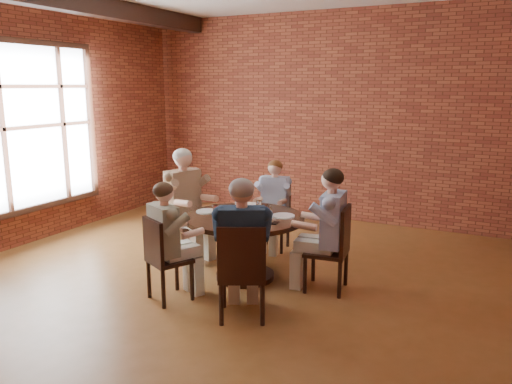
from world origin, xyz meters
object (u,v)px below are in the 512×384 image
at_px(dining_table, 245,235).
at_px(diner_c, 186,203).
at_px(diner_b, 274,206).
at_px(diner_e, 242,249).
at_px(diner_a, 327,230).
at_px(chair_e, 242,269).
at_px(chair_d, 163,256).
at_px(smartphone, 275,223).
at_px(diner_d, 169,242).
at_px(chair_a, 335,246).
at_px(chair_c, 182,215).
at_px(chair_b, 275,214).

bearing_deg(dining_table, diner_c, 161.12).
xyz_separation_m(diner_b, diner_e, (0.59, -2.00, 0.07)).
xyz_separation_m(diner_a, chair_e, (-0.47, -1.08, -0.16)).
height_order(chair_d, smartphone, chair_d).
relative_size(diner_d, diner_e, 0.92).
relative_size(diner_b, chair_e, 1.28).
xyz_separation_m(diner_c, diner_e, (1.51, -1.25, -0.02)).
bearing_deg(chair_a, diner_b, -136.63).
relative_size(chair_a, diner_b, 0.77).
bearing_deg(chair_d, chair_e, -155.69).
height_order(chair_d, diner_d, diner_d).
distance_m(chair_a, diner_e, 1.18).
distance_m(diner_a, chair_d, 1.77).
height_order(chair_e, smartphone, chair_e).
relative_size(chair_c, diner_c, 0.69).
bearing_deg(chair_c, chair_d, -133.58).
relative_size(chair_a, chair_e, 0.99).
height_order(diner_a, chair_d, diner_a).
height_order(diner_b, chair_c, diner_b).
relative_size(dining_table, diner_a, 1.01).
height_order(dining_table, diner_e, diner_e).
relative_size(diner_b, diner_c, 0.87).
height_order(chair_c, diner_d, diner_d).
height_order(chair_a, diner_b, diner_b).
relative_size(chair_c, diner_d, 0.78).
bearing_deg(diner_d, dining_table, -90.00).
height_order(chair_a, diner_d, diner_d).
height_order(diner_a, diner_d, diner_a).
bearing_deg(chair_e, chair_d, -28.28).
bearing_deg(diner_c, chair_c, 90.00).
xyz_separation_m(chair_a, chair_c, (-2.20, 0.27, 0.01)).
bearing_deg(diner_b, chair_a, -47.51).
bearing_deg(diner_b, diner_d, -105.46).
distance_m(diner_a, diner_b, 1.49).
xyz_separation_m(diner_a, diner_e, (-0.51, -1.00, 0.01)).
bearing_deg(diner_e, chair_a, -147.21).
height_order(chair_b, diner_d, diner_d).
bearing_deg(chair_d, smartphone, -111.79).
distance_m(chair_a, smartphone, 0.69).
distance_m(diner_a, smartphone, 0.57).
bearing_deg(smartphone, diner_e, -95.82).
bearing_deg(dining_table, diner_b, 97.53).
bearing_deg(chair_a, chair_d, -61.29).
xyz_separation_m(chair_e, smartphone, (-0.05, 0.84, 0.24)).
bearing_deg(chair_e, chair_b, -100.05).
xyz_separation_m(dining_table, diner_b, (-0.15, 1.12, 0.09)).
distance_m(dining_table, chair_a, 1.05).
xyz_separation_m(chair_d, diner_d, (0.03, 0.07, 0.14)).
xyz_separation_m(chair_e, diner_e, (-0.04, 0.08, 0.17)).
xyz_separation_m(dining_table, smartphone, (0.44, -0.13, 0.23)).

